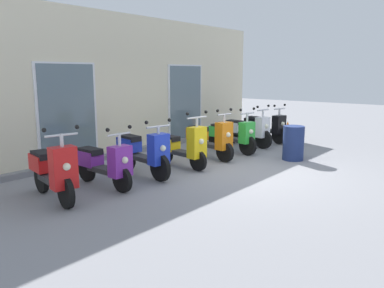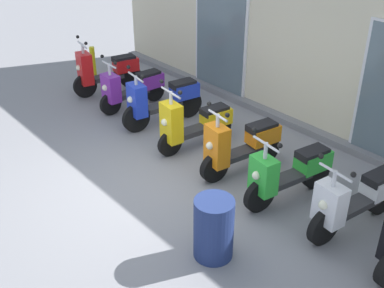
{
  "view_description": "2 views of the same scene",
  "coord_description": "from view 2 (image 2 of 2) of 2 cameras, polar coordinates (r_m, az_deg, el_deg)",
  "views": [
    {
      "loc": [
        -6.92,
        -4.23,
        2.09
      ],
      "look_at": [
        -0.76,
        0.76,
        0.61
      ],
      "focal_mm": 36.25,
      "sensor_mm": 36.0,
      "label": 1
    },
    {
      "loc": [
        5.02,
        -3.59,
        4.19
      ],
      "look_at": [
        0.07,
        0.67,
        0.51
      ],
      "focal_mm": 44.92,
      "sensor_mm": 36.0,
      "label": 2
    }
  ],
  "objects": [
    {
      "name": "scooter_blue",
      "position": [
        9.04,
        -3.6,
        5.23
      ],
      "size": [
        0.63,
        1.68,
        1.2
      ],
      "color": "black",
      "rests_on": "ground_plane"
    },
    {
      "name": "ground_plane",
      "position": [
        7.45,
        -4.29,
        -4.9
      ],
      "size": [
        40.0,
        40.0,
        0.0
      ],
      "primitive_type": "plane",
      "color": "gray"
    },
    {
      "name": "curb_bollard",
      "position": [
        11.68,
        -11.67,
        9.57
      ],
      "size": [
        0.12,
        0.12,
        0.7
      ],
      "primitive_type": "cylinder",
      "color": "yellow",
      "rests_on": "ground_plane"
    },
    {
      "name": "scooter_green",
      "position": [
        7.04,
        11.52,
        -3.28
      ],
      "size": [
        0.61,
        1.6,
        1.2
      ],
      "color": "black",
      "rests_on": "ground_plane"
    },
    {
      "name": "scooter_yellow",
      "position": [
        8.22,
        0.21,
        2.53
      ],
      "size": [
        0.62,
        1.51,
        1.28
      ],
      "color": "black",
      "rests_on": "ground_plane"
    },
    {
      "name": "trash_bin",
      "position": [
        5.96,
        2.59,
        -9.97
      ],
      "size": [
        0.5,
        0.5,
        0.82
      ],
      "primitive_type": "cylinder",
      "color": "navy",
      "rests_on": "ground_plane"
    },
    {
      "name": "scooter_red",
      "position": [
        10.6,
        -10.21,
        8.6
      ],
      "size": [
        0.65,
        1.56,
        1.28
      ],
      "color": "black",
      "rests_on": "ground_plane"
    },
    {
      "name": "scooter_orange",
      "position": [
        7.55,
        5.74,
        -0.15
      ],
      "size": [
        0.57,
        1.52,
        1.26
      ],
      "color": "black",
      "rests_on": "ground_plane"
    },
    {
      "name": "scooter_white",
      "position": [
        6.71,
        18.89,
        -6.22
      ],
      "size": [
        0.58,
        1.68,
        1.2
      ],
      "color": "black",
      "rests_on": "ground_plane"
    },
    {
      "name": "scooter_purple",
      "position": [
        9.81,
        -7.13,
        6.74
      ],
      "size": [
        0.55,
        1.52,
        1.17
      ],
      "color": "black",
      "rests_on": "ground_plane"
    },
    {
      "name": "storefront_facade",
      "position": [
        8.97,
        13.42,
        12.46
      ],
      "size": [
        10.54,
        0.5,
        3.51
      ],
      "color": "beige",
      "rests_on": "ground_plane"
    }
  ]
}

